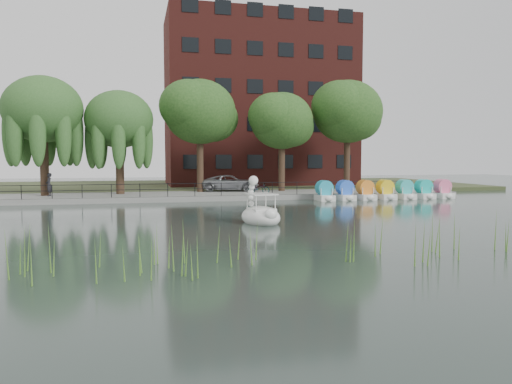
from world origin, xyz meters
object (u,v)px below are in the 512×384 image
object	(u,v)px
minivan	(230,182)
bicycle	(259,187)
swan_boat	(260,213)
pedestrian	(49,183)

from	to	relation	value
minivan	bicycle	size ratio (longest dim) A/B	3.29
minivan	swan_boat	xyz separation A→B (m)	(-1.80, -18.02, -0.67)
minivan	swan_boat	distance (m)	18.12
bicycle	swan_boat	distance (m)	14.81
bicycle	swan_boat	size ratio (longest dim) A/B	0.57
bicycle	swan_boat	world-z (taller)	swan_boat
bicycle	pedestrian	bearing A→B (deg)	106.31
bicycle	pedestrian	world-z (taller)	pedestrian
pedestrian	swan_boat	size ratio (longest dim) A/B	0.65
minivan	swan_boat	world-z (taller)	swan_boat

